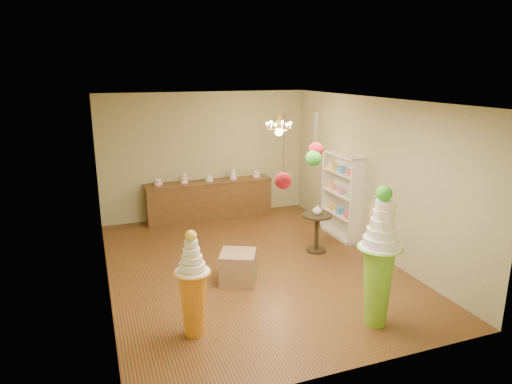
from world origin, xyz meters
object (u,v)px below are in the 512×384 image
object	(u,v)px
pedestal_orange	(193,294)
round_table	(317,227)
pedestal_green	(378,269)
sideboard	(210,199)

from	to	relation	value
pedestal_orange	round_table	world-z (taller)	pedestal_orange
pedestal_green	sideboard	xyz separation A→B (m)	(-0.98, 5.44, -0.36)
pedestal_green	pedestal_orange	xyz separation A→B (m)	(-2.46, 0.64, -0.24)
pedestal_orange	round_table	distance (m)	3.58
pedestal_orange	round_table	bearing A→B (deg)	35.17
round_table	pedestal_orange	bearing A→B (deg)	-144.83
pedestal_green	round_table	distance (m)	2.76
sideboard	round_table	bearing A→B (deg)	-62.09
sideboard	round_table	world-z (taller)	sideboard
sideboard	round_table	xyz separation A→B (m)	(1.45, -2.74, 0.02)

